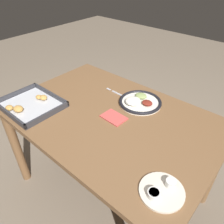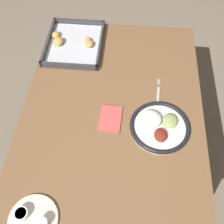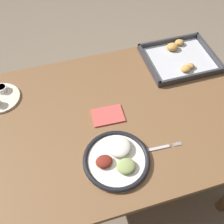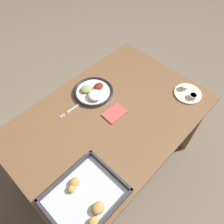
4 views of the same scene
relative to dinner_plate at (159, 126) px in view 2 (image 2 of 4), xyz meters
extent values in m
plane|color=#7A6B59|center=(0.06, 0.21, -0.72)|extent=(8.00, 8.00, 0.00)
cube|color=brown|center=(0.06, 0.21, -0.03)|extent=(1.24, 0.83, 0.03)
cylinder|color=brown|center=(0.63, -0.15, -0.38)|extent=(0.06, 0.06, 0.67)
cylinder|color=brown|center=(0.63, 0.58, -0.38)|extent=(0.06, 0.06, 0.67)
cylinder|color=white|center=(0.00, 0.00, -0.01)|extent=(0.26, 0.26, 0.01)
torus|color=black|center=(0.00, 0.00, 0.00)|extent=(0.26, 0.26, 0.02)
ellipsoid|color=silver|center=(0.02, 0.04, 0.02)|extent=(0.10, 0.10, 0.03)
ellipsoid|color=maroon|center=(-0.05, 0.00, 0.01)|extent=(0.07, 0.06, 0.03)
ellipsoid|color=#8C9E5B|center=(0.02, -0.05, 0.01)|extent=(0.07, 0.07, 0.03)
cube|color=#B2B2B7|center=(0.15, 0.00, -0.01)|extent=(0.15, 0.02, 0.00)
cylinder|color=#B2B2B7|center=(0.26, -0.01, -0.01)|extent=(0.04, 0.01, 0.00)
cylinder|color=#B2B2B7|center=(0.26, 0.00, -0.01)|extent=(0.04, 0.01, 0.00)
cylinder|color=#B2B2B7|center=(0.26, 0.00, -0.01)|extent=(0.04, 0.01, 0.00)
cylinder|color=#B2B2B7|center=(0.26, 0.00, -0.01)|extent=(0.04, 0.01, 0.00)
cylinder|color=beige|center=(-0.43, 0.45, -0.01)|extent=(0.18, 0.18, 0.01)
cylinder|color=silver|center=(-0.41, 0.50, 0.01)|extent=(0.05, 0.05, 0.03)
cylinder|color=#C67F23|center=(-0.41, 0.50, 0.02)|extent=(0.04, 0.04, 0.01)
cylinder|color=silver|center=(-0.44, 0.41, 0.01)|extent=(0.04, 0.04, 0.03)
cylinder|color=#593319|center=(-0.44, 0.41, 0.02)|extent=(0.03, 0.03, 0.01)
cube|color=#333338|center=(0.48, 0.46, -0.01)|extent=(0.36, 0.30, 0.01)
cube|color=silver|center=(0.48, 0.46, -0.01)|extent=(0.33, 0.27, 0.00)
cube|color=#333338|center=(0.48, 0.31, 0.01)|extent=(0.36, 0.01, 0.03)
cube|color=#333338|center=(0.48, 0.60, 0.01)|extent=(0.36, 0.01, 0.03)
cube|color=#333338|center=(0.31, 0.46, 0.01)|extent=(0.01, 0.30, 0.03)
cube|color=#333338|center=(0.66, 0.46, 0.01)|extent=(0.01, 0.30, 0.03)
ellipsoid|color=#C18E47|center=(0.48, 0.37, 0.01)|extent=(0.05, 0.04, 0.03)
ellipsoid|color=#C18E47|center=(0.48, 0.54, 0.01)|extent=(0.06, 0.05, 0.03)
ellipsoid|color=#C18E47|center=(0.53, 0.57, 0.01)|extent=(0.05, 0.04, 0.03)
ellipsoid|color=#C18E47|center=(0.51, 0.38, 0.01)|extent=(0.04, 0.04, 0.02)
cube|color=#CC4C47|center=(0.03, 0.22, -0.01)|extent=(0.14, 0.10, 0.01)
camera|label=1|loc=(-0.61, 0.96, 0.75)|focal=35.00mm
camera|label=2|loc=(-0.59, 0.16, 0.99)|focal=42.00mm
camera|label=3|loc=(-0.15, -0.44, 0.93)|focal=42.00mm
camera|label=4|loc=(0.61, 0.75, 1.08)|focal=35.00mm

